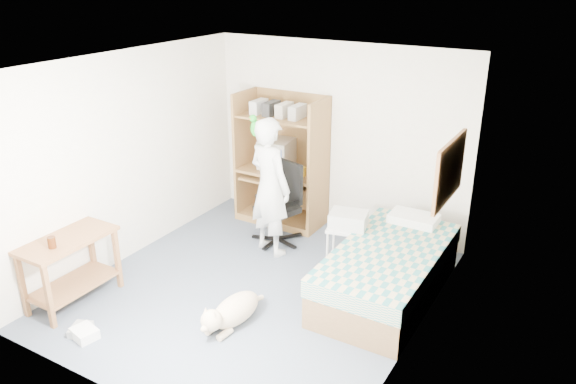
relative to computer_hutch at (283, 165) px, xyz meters
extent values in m
plane|color=#4C5567|center=(0.70, -1.74, -0.82)|extent=(4.00, 4.00, 0.00)
cube|color=silver|center=(0.70, 0.26, 0.43)|extent=(3.60, 0.02, 2.50)
cube|color=silver|center=(2.50, -1.74, 0.43)|extent=(0.02, 4.00, 2.50)
cube|color=silver|center=(-1.10, -1.74, 0.43)|extent=(0.02, 4.00, 2.50)
cube|color=white|center=(0.70, -1.74, 1.68)|extent=(3.60, 4.00, 0.02)
cube|color=brown|center=(-0.58, -0.04, 0.08)|extent=(0.04, 0.60, 1.80)
cube|color=brown|center=(0.58, -0.04, 0.08)|extent=(0.04, 0.60, 1.80)
cube|color=brown|center=(0.00, 0.25, 0.08)|extent=(1.20, 0.02, 1.80)
cube|color=brown|center=(0.00, -0.04, -0.08)|extent=(1.12, 0.60, 0.04)
cube|color=brown|center=(0.00, -0.12, -0.18)|extent=(1.00, 0.50, 0.03)
cube|color=brown|center=(0.00, -0.04, 0.68)|extent=(1.12, 0.55, 0.03)
cube|color=brown|center=(0.00, -0.04, -0.77)|extent=(1.12, 0.60, 0.10)
cube|color=brown|center=(2.00, -1.14, -0.64)|extent=(1.00, 2.00, 0.36)
cube|color=#2C7777|center=(2.00, -1.14, -0.36)|extent=(1.02, 2.02, 0.20)
cube|color=white|center=(2.00, -0.34, -0.22)|extent=(0.55, 0.35, 0.12)
cube|color=brown|center=(-0.85, -2.94, -0.09)|extent=(0.50, 1.00, 0.04)
cube|color=brown|center=(-1.05, -3.39, -0.47)|extent=(0.05, 0.05, 0.70)
cube|color=brown|center=(-0.65, -3.39, -0.47)|extent=(0.05, 0.05, 0.70)
cube|color=brown|center=(-1.05, -2.49, -0.47)|extent=(0.05, 0.05, 0.70)
cube|color=brown|center=(-0.65, -2.49, -0.47)|extent=(0.05, 0.05, 0.70)
cube|color=brown|center=(-0.85, -2.94, -0.62)|extent=(0.46, 0.92, 0.03)
cube|color=#A17348|center=(2.48, -0.84, 0.63)|extent=(0.03, 0.90, 0.60)
cube|color=brown|center=(2.47, -0.84, 0.94)|extent=(0.04, 0.94, 0.04)
cube|color=brown|center=(2.47, -0.84, 0.32)|extent=(0.04, 0.94, 0.04)
cylinder|color=black|center=(0.30, -0.64, -0.78)|extent=(0.59, 0.59, 0.06)
cylinder|color=black|center=(0.30, -0.64, -0.59)|extent=(0.06, 0.06, 0.39)
cube|color=black|center=(0.30, -0.64, -0.36)|extent=(0.57, 0.57, 0.08)
cube|color=black|center=(0.37, -0.42, -0.04)|extent=(0.41, 0.18, 0.54)
cube|color=black|center=(0.07, -0.56, -0.21)|extent=(0.13, 0.29, 0.04)
cube|color=black|center=(0.53, -0.71, -0.21)|extent=(0.13, 0.29, 0.04)
imported|color=silver|center=(0.35, -0.89, 0.05)|extent=(0.73, 0.59, 1.74)
ellipsoid|color=#138513|center=(0.15, -0.87, 0.75)|extent=(0.13, 0.13, 0.20)
sphere|color=#138513|center=(0.14, -0.91, 0.88)|extent=(0.09, 0.09, 0.09)
cone|color=#D34A12|center=(0.13, -0.95, 0.88)|extent=(0.05, 0.05, 0.04)
cylinder|color=#138513|center=(0.16, -0.82, 0.63)|extent=(0.07, 0.14, 0.12)
ellipsoid|color=#CEAE8A|center=(0.87, -2.38, -0.68)|extent=(0.35, 0.66, 0.29)
sphere|color=#CEAE8A|center=(0.84, -2.73, -0.61)|extent=(0.21, 0.21, 0.21)
cone|color=#CEAE8A|center=(0.78, -2.74, -0.51)|extent=(0.06, 0.06, 0.08)
cone|color=#CEAE8A|center=(0.89, -2.75, -0.51)|extent=(0.06, 0.06, 0.08)
ellipsoid|color=#CEAE8A|center=(0.83, -2.82, -0.64)|extent=(0.08, 0.12, 0.07)
cylinder|color=#CEAE8A|center=(0.90, -2.04, -0.73)|extent=(0.07, 0.21, 0.10)
cube|color=silver|center=(1.38, -0.83, -0.28)|extent=(0.53, 0.46, 0.04)
cube|color=silver|center=(1.38, -0.83, -0.68)|extent=(0.49, 0.42, 0.03)
cylinder|color=silver|center=(1.18, -0.99, -0.55)|extent=(0.03, 0.03, 0.54)
cylinder|color=silver|center=(1.59, -0.99, -0.55)|extent=(0.03, 0.03, 0.54)
cylinder|color=silver|center=(1.18, -0.67, -0.55)|extent=(0.03, 0.03, 0.54)
cylinder|color=silver|center=(1.59, -0.67, -0.55)|extent=(0.03, 0.03, 0.54)
cube|color=#B8B8B2|center=(1.38, -0.83, -0.17)|extent=(0.48, 0.40, 0.18)
cube|color=beige|center=(-0.10, 0.01, 0.15)|extent=(0.47, 0.48, 0.40)
cube|color=navy|center=(-0.07, -0.20, 0.15)|extent=(0.33, 0.06, 0.27)
cube|color=beige|center=(0.01, -0.16, -0.15)|extent=(0.46, 0.19, 0.03)
cylinder|color=gold|center=(0.37, -0.09, 0.00)|extent=(0.08, 0.08, 0.12)
cylinder|color=#3F1C0A|center=(-0.80, -3.15, -0.01)|extent=(0.08, 0.08, 0.12)
cube|color=white|center=(-0.25, -3.35, -0.77)|extent=(0.29, 0.25, 0.10)
cube|color=#A6A6A1|center=(-0.34, -3.32, -0.78)|extent=(0.25, 0.27, 0.08)
camera|label=1|loc=(3.76, -6.26, 2.55)|focal=35.00mm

